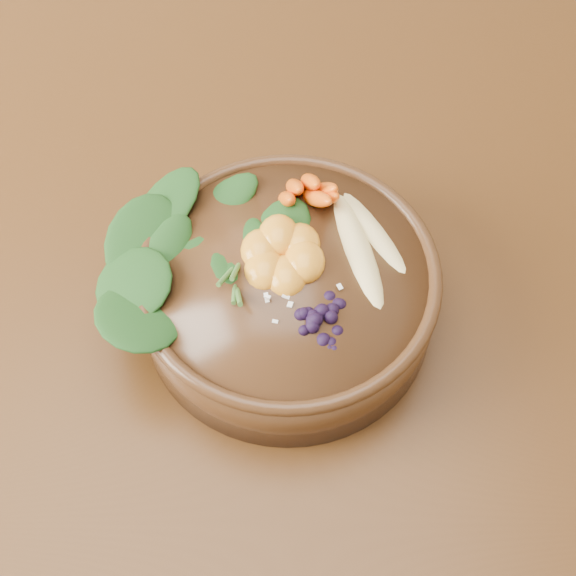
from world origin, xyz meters
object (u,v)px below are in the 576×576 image
dining_table (92,282)px  carrot_cluster (306,169)px  banana_halves (367,232)px  stoneware_bowl (288,293)px  kale_heap (219,226)px  mandarin_cluster (282,247)px  blueberry_pile (318,310)px

dining_table → carrot_cluster: (0.25, -0.01, 0.21)m
dining_table → banana_halves: (0.31, -0.06, 0.18)m
stoneware_bowl → kale_heap: (-0.06, 0.04, 0.06)m
stoneware_bowl → banana_halves: size_ratio=1.72×
carrot_cluster → mandarin_cluster: (-0.02, -0.07, -0.02)m
dining_table → stoneware_bowl: (0.23, -0.10, 0.13)m
kale_heap → mandarin_cluster: (0.06, -0.02, -0.01)m
kale_heap → carrot_cluster: (0.08, 0.05, 0.02)m
kale_heap → banana_halves: (0.14, -0.00, -0.01)m
stoneware_bowl → kale_heap: bearing=150.3°
kale_heap → blueberry_pile: kale_heap is taller
banana_halves → kale_heap: bearing=156.5°
dining_table → blueberry_pile: size_ratio=12.08×
dining_table → kale_heap: (0.17, -0.06, 0.19)m
banana_halves → blueberry_pile: (-0.05, -0.09, 0.01)m
kale_heap → banana_halves: size_ratio=1.13×
stoneware_bowl → banana_halves: banana_halves is taller
kale_heap → mandarin_cluster: 0.06m
blueberry_pile → carrot_cluster: bearing=93.9°
stoneware_bowl → blueberry_pile: 0.08m
carrot_cluster → banana_halves: size_ratio=0.47×
stoneware_bowl → mandarin_cluster: bearing=107.1°
kale_heap → blueberry_pile: 0.13m
mandarin_cluster → dining_table: bearing=160.7°
kale_heap → blueberry_pile: bearing=-44.8°
blueberry_pile → stoneware_bowl: bearing=116.3°
carrot_cluster → blueberry_pile: carrot_cluster is taller
dining_table → kale_heap: 0.26m
banana_halves → blueberry_pile: blueberry_pile is taller
stoneware_bowl → mandarin_cluster: size_ratio=3.15×
dining_table → mandarin_cluster: 0.30m
stoneware_bowl → banana_halves: bearing=26.2°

